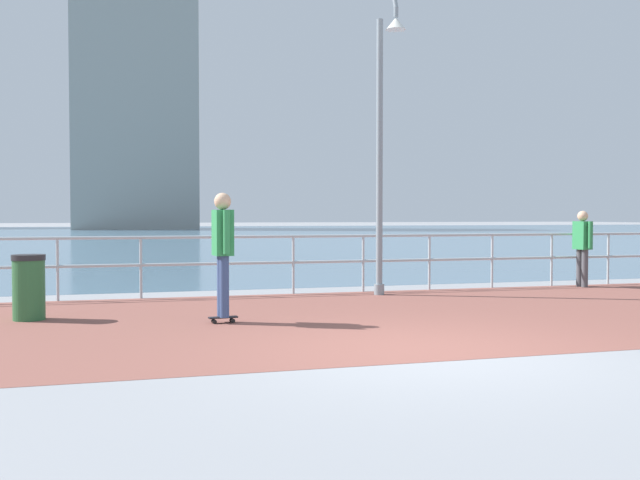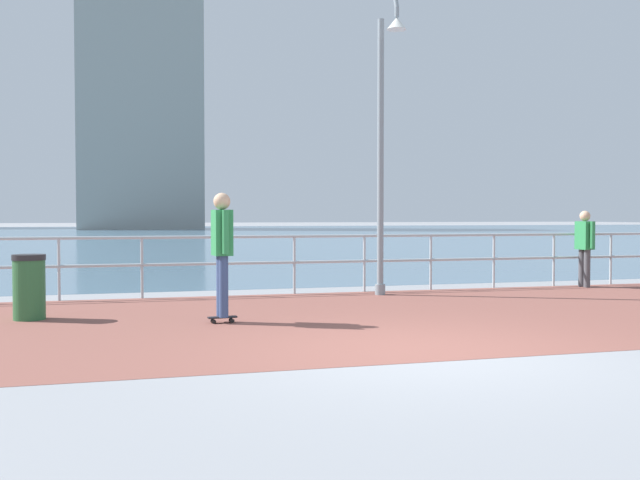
{
  "view_description": "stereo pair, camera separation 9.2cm",
  "coord_description": "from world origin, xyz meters",
  "px_view_note": "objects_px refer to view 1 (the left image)",
  "views": [
    {
      "loc": [
        -3.24,
        -7.22,
        1.48
      ],
      "look_at": [
        -0.16,
        3.58,
        1.1
      ],
      "focal_mm": 40.38,
      "sensor_mm": 36.0,
      "label": 1
    },
    {
      "loc": [
        -3.15,
        -7.24,
        1.48
      ],
      "look_at": [
        -0.16,
        3.58,
        1.1
      ],
      "focal_mm": 40.38,
      "sensor_mm": 36.0,
      "label": 2
    }
  ],
  "objects_px": {
    "skateboarder": "(223,245)",
    "trash_bin": "(29,287)",
    "lamppost": "(384,125)",
    "bystander": "(582,242)"
  },
  "relations": [
    {
      "from": "skateboarder",
      "to": "trash_bin",
      "type": "height_order",
      "value": "skateboarder"
    },
    {
      "from": "trash_bin",
      "to": "skateboarder",
      "type": "bearing_deg",
      "value": -21.94
    },
    {
      "from": "skateboarder",
      "to": "trash_bin",
      "type": "xyz_separation_m",
      "value": [
        -2.6,
        1.05,
        -0.61
      ]
    },
    {
      "from": "lamppost",
      "to": "trash_bin",
      "type": "height_order",
      "value": "lamppost"
    },
    {
      "from": "skateboarder",
      "to": "bystander",
      "type": "height_order",
      "value": "skateboarder"
    },
    {
      "from": "skateboarder",
      "to": "bystander",
      "type": "bearing_deg",
      "value": 20.71
    },
    {
      "from": "bystander",
      "to": "lamppost",
      "type": "bearing_deg",
      "value": -174.95
    },
    {
      "from": "lamppost",
      "to": "bystander",
      "type": "relative_size",
      "value": 3.61
    },
    {
      "from": "skateboarder",
      "to": "trash_bin",
      "type": "distance_m",
      "value": 2.87
    },
    {
      "from": "lamppost",
      "to": "skateboarder",
      "type": "distance_m",
      "value": 4.71
    }
  ]
}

